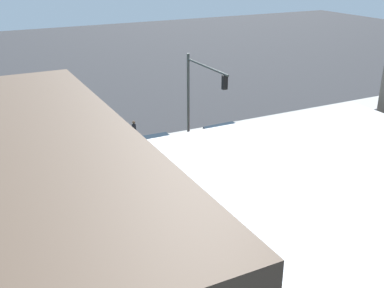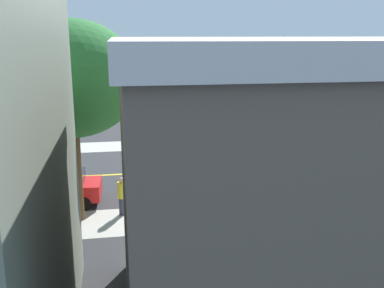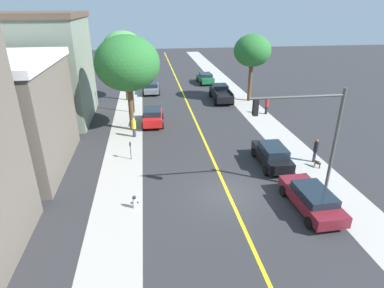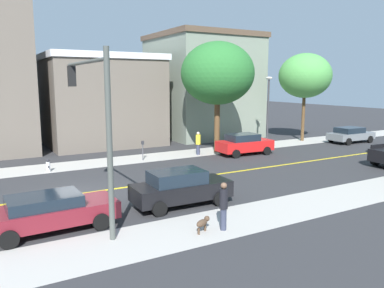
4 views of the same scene
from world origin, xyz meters
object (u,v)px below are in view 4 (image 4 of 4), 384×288
object	(u,v)px
street_tree_left_far	(218,73)
red_sedan_left_curb	(244,144)
street_lamp	(268,103)
pedestrian_yellow_shirt	(198,143)
street_tree_left_near	(305,76)
maroon_sedan_right_curb	(50,211)
small_dog	(203,223)
fire_hydrant	(48,165)
black_sedan_right_curb	(180,187)
pedestrian_black_shirt	(224,204)
grey_sedan_left_curb	(350,134)
parking_meter	(143,147)
traffic_light_mast	(94,109)

from	to	relation	value
street_tree_left_far	red_sedan_left_curb	xyz separation A→B (m)	(1.98, 1.19, -5.29)
street_lamp	pedestrian_yellow_shirt	xyz separation A→B (m)	(0.19, -6.98, -2.78)
street_tree_left_near	pedestrian_yellow_shirt	distance (m)	13.19
maroon_sedan_right_curb	small_dog	size ratio (longest dim) A/B	6.66
small_dog	pedestrian_yellow_shirt	bearing A→B (deg)	35.96
fire_hydrant	black_sedan_right_curb	size ratio (longest dim) A/B	0.18
fire_hydrant	street_lamp	xyz separation A→B (m)	(-0.44, 17.89, 3.30)
maroon_sedan_right_curb	pedestrian_black_shirt	xyz separation A→B (m)	(3.15, 5.62, 0.24)
pedestrian_black_shirt	black_sedan_right_curb	bearing A→B (deg)	-84.45
pedestrian_black_shirt	street_lamp	bearing A→B (deg)	-130.40
red_sedan_left_curb	pedestrian_black_shirt	xyz separation A→B (m)	(11.67, -9.93, 0.15)
red_sedan_left_curb	maroon_sedan_right_curb	bearing A→B (deg)	-148.61
street_tree_left_near	black_sedan_right_curb	world-z (taller)	street_tree_left_near
pedestrian_black_shirt	small_dog	bearing A→B (deg)	-8.46
maroon_sedan_right_curb	pedestrian_yellow_shirt	size ratio (longest dim) A/B	2.75
red_sedan_left_curb	grey_sedan_left_curb	world-z (taller)	red_sedan_left_curb
maroon_sedan_right_curb	pedestrian_black_shirt	world-z (taller)	pedestrian_black_shirt
parking_meter	grey_sedan_left_curb	size ratio (longest dim) A/B	0.31
pedestrian_black_shirt	fire_hydrant	bearing A→B (deg)	-67.86
traffic_light_mast	maroon_sedan_right_curb	xyz separation A→B (m)	(-0.24, -1.74, -3.74)
pedestrian_yellow_shirt	black_sedan_right_curb	bearing A→B (deg)	-139.98
parking_meter	traffic_light_mast	world-z (taller)	traffic_light_mast
pedestrian_yellow_shirt	pedestrian_black_shirt	bearing A→B (deg)	-132.67
small_dog	parking_meter	bearing A→B (deg)	52.58
street_tree_left_near	pedestrian_black_shirt	bearing A→B (deg)	-52.54
fire_hydrant	traffic_light_mast	distance (m)	11.04
street_lamp	maroon_sedan_right_curb	world-z (taller)	street_lamp
pedestrian_yellow_shirt	small_dog	world-z (taller)	pedestrian_yellow_shirt
fire_hydrant	red_sedan_left_curb	bearing A→B (deg)	83.87
parking_meter	maroon_sedan_right_curb	bearing A→B (deg)	-37.62
fire_hydrant	red_sedan_left_curb	world-z (taller)	red_sedan_left_curb
maroon_sedan_right_curb	black_sedan_right_curb	size ratio (longest dim) A/B	1.07
street_tree_left_far	parking_meter	bearing A→B (deg)	-89.38
maroon_sedan_right_curb	pedestrian_black_shirt	size ratio (longest dim) A/B	2.63
maroon_sedan_right_curb	black_sedan_right_curb	world-z (taller)	black_sedan_right_curb
street_lamp	small_dog	bearing A→B (deg)	-47.49
street_tree_left_far	small_dog	xyz separation A→B (m)	(13.46, -9.53, -5.76)
fire_hydrant	maroon_sedan_right_curb	size ratio (longest dim) A/B	0.17
pedestrian_black_shirt	pedestrian_yellow_shirt	bearing A→B (deg)	-112.05
traffic_light_mast	pedestrian_yellow_shirt	distance (m)	15.46
traffic_light_mast	pedestrian_black_shirt	xyz separation A→B (m)	(2.91, 3.87, -3.50)
street_tree_left_near	maroon_sedan_right_curb	size ratio (longest dim) A/B	1.68
street_tree_left_far	grey_sedan_left_curb	distance (m)	14.38
maroon_sedan_right_curb	street_lamp	bearing A→B (deg)	26.48
fire_hydrant	pedestrian_black_shirt	size ratio (longest dim) A/B	0.44
street_lamp	pedestrian_yellow_shirt	size ratio (longest dim) A/B	3.38
maroon_sedan_right_curb	black_sedan_right_curb	xyz separation A→B (m)	(-0.21, 5.59, 0.08)
fire_hydrant	black_sedan_right_curb	world-z (taller)	black_sedan_right_curb
black_sedan_right_curb	small_dog	xyz separation A→B (m)	(3.17, -0.76, -0.47)
street_tree_left_near	red_sedan_left_curb	bearing A→B (deg)	-72.37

